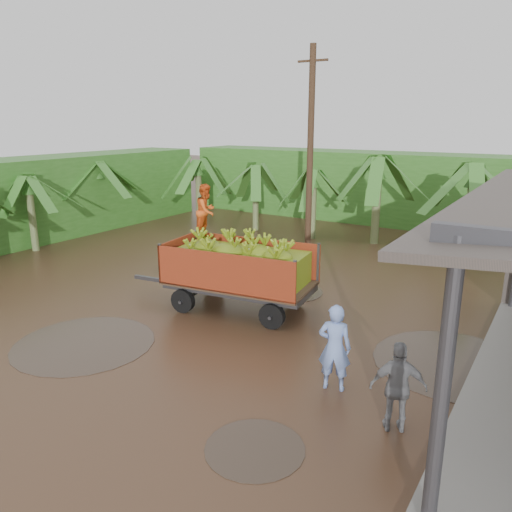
{
  "coord_description": "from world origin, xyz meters",
  "views": [
    {
      "loc": [
        6.29,
        -9.49,
        5.24
      ],
      "look_at": [
        -1.01,
        1.99,
        1.5
      ],
      "focal_mm": 35.0,
      "sensor_mm": 36.0,
      "label": 1
    }
  ],
  "objects_px": {
    "utility_pole": "(310,153)",
    "man_grey": "(398,387)",
    "man_blue": "(335,347)",
    "banana_trailer": "(239,267)"
  },
  "relations": [
    {
      "from": "man_blue",
      "to": "man_grey",
      "type": "relative_size",
      "value": 1.09
    },
    {
      "from": "man_blue",
      "to": "man_grey",
      "type": "distance_m",
      "value": 1.64
    },
    {
      "from": "banana_trailer",
      "to": "man_blue",
      "type": "height_order",
      "value": "banana_trailer"
    },
    {
      "from": "man_grey",
      "to": "utility_pole",
      "type": "distance_m",
      "value": 12.07
    },
    {
      "from": "banana_trailer",
      "to": "man_grey",
      "type": "relative_size",
      "value": 3.5
    },
    {
      "from": "man_blue",
      "to": "man_grey",
      "type": "xyz_separation_m",
      "value": [
        1.49,
        -0.7,
        -0.07
      ]
    },
    {
      "from": "man_blue",
      "to": "utility_pole",
      "type": "distance_m",
      "value": 10.72
    },
    {
      "from": "man_grey",
      "to": "man_blue",
      "type": "bearing_deg",
      "value": -49.55
    },
    {
      "from": "utility_pole",
      "to": "man_grey",
      "type": "bearing_deg",
      "value": -55.69
    },
    {
      "from": "man_blue",
      "to": "man_grey",
      "type": "bearing_deg",
      "value": 140.0
    }
  ]
}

